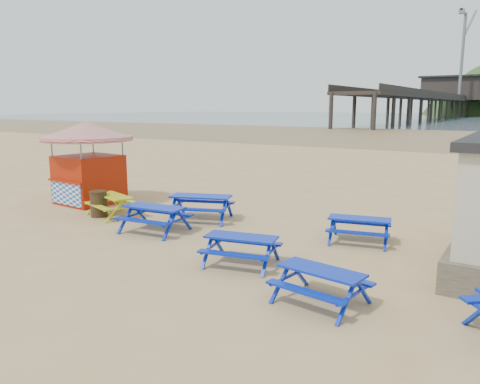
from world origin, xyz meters
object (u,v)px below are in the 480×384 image
Objects in this scene: ice_cream_kiosk at (88,152)px; picnic_table_yellow at (114,206)px; litter_bin at (99,204)px; picnic_table_blue_a at (201,208)px; picnic_table_blue_b at (359,230)px.

picnic_table_yellow is at bearing -18.89° from ice_cream_kiosk.
picnic_table_yellow is 2.35× the size of litter_bin.
picnic_table_yellow is at bearing 39.46° from litter_bin.
ice_cream_kiosk is (-5.54, -0.06, 1.62)m from picnic_table_blue_a.
ice_cream_kiosk is at bearing 160.30° from picnic_table_blue_a.
litter_bin is (2.17, -1.44, -1.59)m from ice_cream_kiosk.
ice_cream_kiosk is at bearing 168.81° from picnic_table_blue_b.
picnic_table_blue_a is 3.19m from picnic_table_yellow.
picnic_table_yellow is (-2.97, -1.17, -0.05)m from picnic_table_blue_a.
ice_cream_kiosk reaches higher than litter_bin.
picnic_table_yellow is 0.52m from litter_bin.
picnic_table_blue_b is at bearing 27.57° from picnic_table_yellow.
picnic_table_blue_a is at bearing 5.19° from ice_cream_kiosk.
picnic_table_yellow is at bearing 176.81° from picnic_table_blue_b.
ice_cream_kiosk is (-10.97, -0.31, 1.69)m from picnic_table_blue_b.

